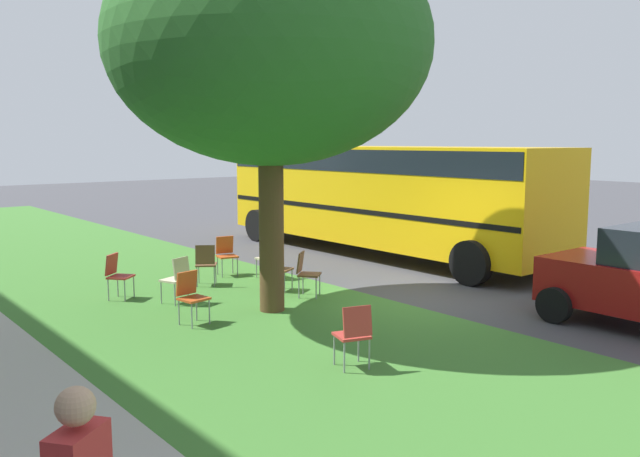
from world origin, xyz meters
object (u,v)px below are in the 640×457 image
(chair_4, at_px, (277,265))
(chair_5, at_px, (206,262))
(chair_7, at_px, (306,271))
(school_bus, at_px, (380,189))
(street_tree, at_px, (270,46))
(chair_6, at_px, (117,273))
(chair_8, at_px, (191,293))
(chair_1, at_px, (177,276))
(chair_2, at_px, (354,331))
(chair_3, at_px, (226,252))
(chair_0, at_px, (269,255))

(chair_4, xyz_separation_m, chair_5, (1.30, 0.91, 0.00))
(chair_4, xyz_separation_m, chair_7, (-0.78, -0.12, 0.00))
(school_bus, bearing_deg, street_tree, 118.11)
(street_tree, distance_m, chair_7, 4.28)
(chair_6, bearing_deg, chair_8, -173.76)
(chair_8, bearing_deg, chair_1, -18.40)
(chair_8, bearing_deg, chair_5, -34.23)
(chair_1, height_order, chair_2, same)
(street_tree, height_order, chair_1, street_tree)
(chair_1, relative_size, chair_8, 1.00)
(chair_8, bearing_deg, chair_3, -39.49)
(street_tree, xyz_separation_m, chair_3, (3.22, -1.00, -4.11))
(street_tree, xyz_separation_m, chair_5, (2.53, -0.09, -4.11))
(chair_6, relative_size, chair_7, 1.00)
(chair_5, relative_size, chair_8, 1.00)
(chair_4, relative_size, chair_6, 1.00)
(chair_0, height_order, school_bus, school_bus)
(chair_6, bearing_deg, chair_5, -91.60)
(chair_4, relative_size, school_bus, 0.08)
(chair_4, relative_size, chair_8, 1.00)
(chair_3, bearing_deg, school_bus, -92.26)
(chair_1, xyz_separation_m, chair_7, (-1.10, -2.19, 0.00))
(chair_5, bearing_deg, chair_0, -98.95)
(chair_4, bearing_deg, chair_8, 113.28)
(chair_1, distance_m, chair_4, 2.09)
(street_tree, bearing_deg, chair_0, -34.00)
(chair_1, relative_size, chair_7, 1.00)
(street_tree, xyz_separation_m, chair_8, (0.14, 1.54, -4.11))
(chair_1, xyz_separation_m, chair_2, (-4.72, -0.16, 0.00))
(chair_2, height_order, chair_3, same)
(chair_5, xyz_separation_m, chair_7, (-2.08, -1.03, 0.00))
(chair_4, height_order, school_bus, school_bus)
(chair_0, distance_m, chair_2, 6.00)
(chair_4, bearing_deg, chair_5, 34.97)
(street_tree, bearing_deg, chair_6, 34.99)
(street_tree, bearing_deg, chair_7, -68.20)
(chair_2, relative_size, chair_6, 1.00)
(chair_1, relative_size, chair_2, 1.00)
(chair_3, bearing_deg, chair_5, 127.17)
(chair_3, relative_size, chair_4, 1.00)
(chair_2, height_order, chair_4, same)
(chair_1, distance_m, chair_6, 1.27)
(street_tree, relative_size, chair_6, 7.60)
(chair_2, bearing_deg, chair_7, -29.25)
(chair_7, bearing_deg, chair_1, 63.41)
(chair_4, distance_m, chair_6, 3.11)
(chair_2, height_order, chair_5, same)
(street_tree, height_order, chair_3, street_tree)
(chair_6, bearing_deg, street_tree, -145.01)
(chair_0, xyz_separation_m, chair_4, (-1.07, 0.55, 0.00))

